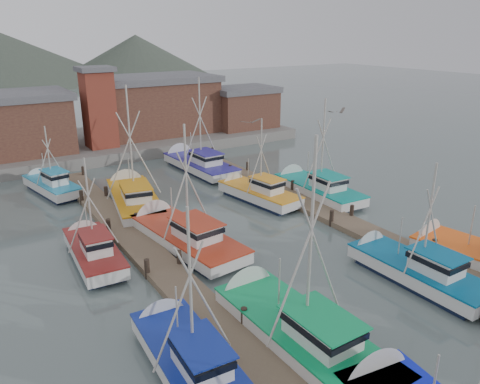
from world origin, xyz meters
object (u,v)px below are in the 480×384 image
boat_8 (182,235)px  lookout_tower (99,107)px  boat_12 (133,197)px  boat_4 (294,327)px

boat_8 → lookout_tower: bearing=77.9°
boat_12 → boat_4: bearing=-79.1°
boat_4 → boat_12: bearing=89.0°
boat_4 → boat_8: bearing=88.4°
boat_4 → boat_8: size_ratio=1.01×
lookout_tower → boat_12: 17.13m
lookout_tower → boat_8: (-2.38, -24.99, -4.87)m
boat_8 → boat_12: 8.75m
boat_8 → boat_12: boat_12 is taller
boat_4 → boat_12: boat_4 is taller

